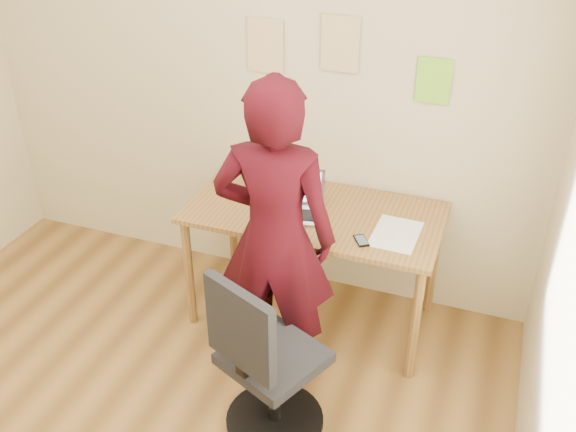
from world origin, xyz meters
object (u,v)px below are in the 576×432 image
at_px(office_chair, 265,369).
at_px(desk, 314,224).
at_px(laptop, 295,203).
at_px(person, 275,238).
at_px(phone, 361,241).

bearing_deg(office_chair, desk, 117.60).
height_order(laptop, person, person).
bearing_deg(laptop, person, -94.60).
distance_m(desk, office_chair, 0.94).
xyz_separation_m(desk, laptop, (-0.10, -0.04, 0.14)).
bearing_deg(desk, laptop, -158.72).
xyz_separation_m(desk, person, (-0.05, -0.47, 0.18)).
bearing_deg(desk, phone, -33.34).
bearing_deg(laptop, desk, 10.54).
distance_m(phone, person, 0.46).
height_order(laptop, phone, laptop).
xyz_separation_m(laptop, person, (0.05, -0.43, 0.04)).
bearing_deg(office_chair, laptop, 124.22).
bearing_deg(person, office_chair, 97.49).
relative_size(desk, laptop, 4.10).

